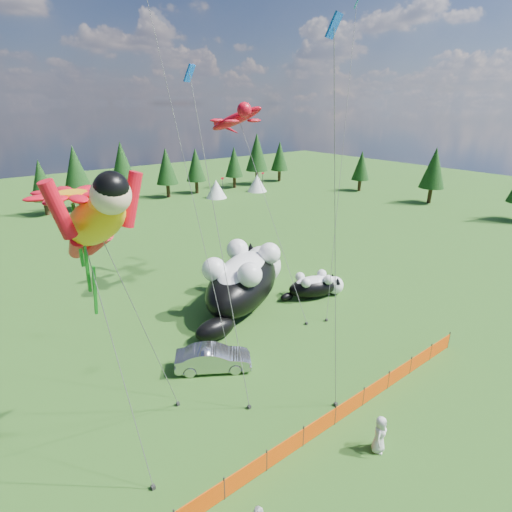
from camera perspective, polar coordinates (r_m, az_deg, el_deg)
The scene contains 15 objects.
ground at distance 21.10m, azimuth 2.74°, elevation -19.60°, with size 160.00×160.00×0.00m, color #103409.
safety_fence at distance 19.19m, azimuth 9.08°, elevation -22.86°, with size 22.06×0.06×1.10m.
tree_line at distance 58.85m, azimuth -27.26°, elevation 9.17°, with size 90.00×4.00×8.00m, color black, non-canonical shape.
festival_tents at distance 57.69m, azimuth -15.06°, elevation 7.91°, with size 50.00×3.20×2.80m, color white, non-canonical shape.
cat_large at distance 28.77m, azimuth -1.53°, elevation -3.05°, with size 10.48×8.16×4.23m.
cat_small at distance 30.47m, azimuth 8.55°, elevation -4.19°, with size 4.99×3.04×1.87m.
car at distance 22.63m, azimuth -6.13°, elevation -14.34°, with size 1.43×4.11×1.36m, color #B0AFB4.
spectator_e at distance 18.87m, azimuth 17.26°, elevation -23.16°, with size 0.84×0.54×1.71m, color silver.
superhero_kite at distance 13.34m, azimuth -22.13°, elevation 4.50°, with size 5.53×4.86×12.58m.
gecko_kite at distance 30.41m, azimuth -2.87°, elevation 18.97°, with size 5.27×12.38×15.25m.
flower_kite at distance 13.68m, azimuth -24.78°, elevation 7.36°, with size 3.16×3.64×11.29m.
diamond_kite_a at distance 19.41m, azimuth -9.06°, elevation 22.43°, with size 1.01×5.29×15.98m.
diamond_kite_b at distance 31.77m, azimuth 13.91°, elevation 29.27°, with size 6.84×5.30×21.47m.
diamond_kite_c at distance 16.09m, azimuth 11.10°, elevation 27.54°, with size 1.43×1.28×17.08m.
diamond_kite_d at distance 25.03m, azimuth -15.14°, elevation 31.39°, with size 1.36×6.09×20.54m.
Camera 1 is at (-10.56, -12.07, 13.71)m, focal length 28.00 mm.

